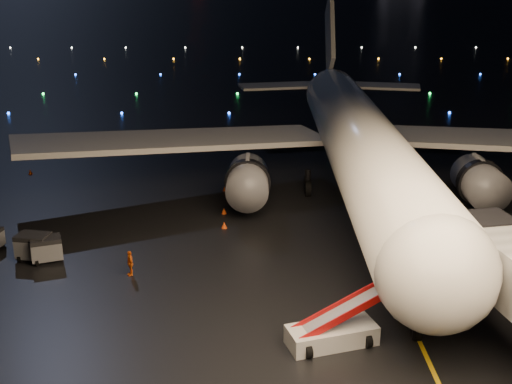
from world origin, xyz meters
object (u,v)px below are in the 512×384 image
airliner (356,96)px  baggage_cart_0 (46,249)px  baggage_cart_2 (34,247)px  crew_c (130,263)px  belt_loader (333,316)px

airliner → baggage_cart_0: size_ratio=29.55×
airliner → baggage_cart_2: (-24.97, -16.06, -7.80)m
airliner → baggage_cart_0: bearing=-144.9°
airliner → crew_c: (-17.68, -18.66, -7.86)m
baggage_cart_0 → belt_loader: bearing=-50.1°
airliner → baggage_cart_0: airliner is taller
belt_loader → baggage_cart_0: 21.78m
crew_c → baggage_cart_0: size_ratio=0.84×
baggage_cart_0 → airliner: bearing=14.1°
baggage_cart_0 → baggage_cart_2: (-0.99, 0.32, 0.06)m
belt_loader → baggage_cart_2: (-19.85, 11.17, -0.79)m
belt_loader → crew_c: bearing=128.6°
baggage_cart_2 → baggage_cart_0: bearing=-7.9°
airliner → belt_loader: size_ratio=8.60×
airliner → belt_loader: 28.58m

